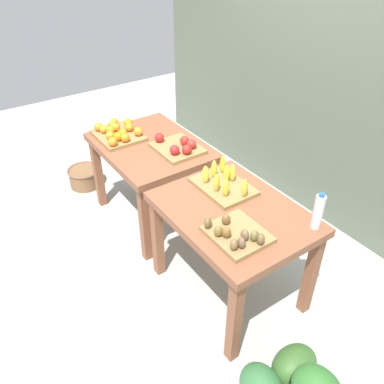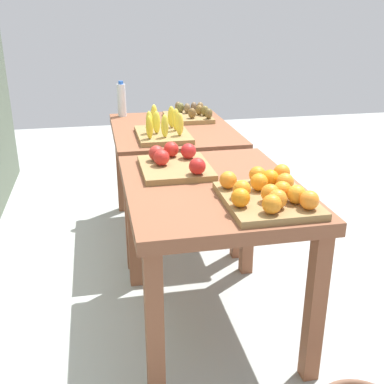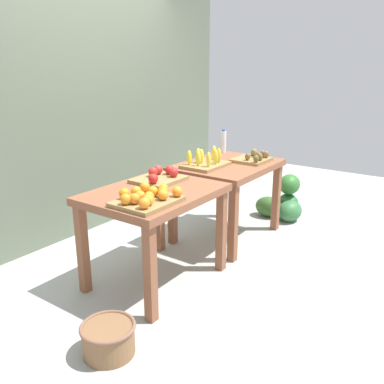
% 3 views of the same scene
% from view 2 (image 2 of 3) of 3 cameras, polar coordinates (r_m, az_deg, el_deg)
% --- Properties ---
extents(ground_plane, '(8.00, 8.00, 0.00)m').
position_cam_2_polar(ground_plane, '(3.03, -0.38, -9.15)').
color(ground_plane, '#A6ACA8').
extents(display_table_left, '(1.04, 0.80, 0.77)m').
position_cam_2_polar(display_table_left, '(2.25, 2.37, -1.74)').
color(display_table_left, brown).
rests_on(display_table_left, ground_plane).
extents(display_table_right, '(1.04, 0.80, 0.77)m').
position_cam_2_polar(display_table_right, '(3.28, -2.33, 5.81)').
color(display_table_right, brown).
rests_on(display_table_right, ground_plane).
extents(orange_bin, '(0.45, 0.37, 0.11)m').
position_cam_2_polar(orange_bin, '(1.99, 9.14, -0.14)').
color(orange_bin, olive).
rests_on(orange_bin, display_table_left).
extents(apple_bin, '(0.41, 0.34, 0.11)m').
position_cam_2_polar(apple_bin, '(2.38, -2.05, 3.51)').
color(apple_bin, olive).
rests_on(apple_bin, display_table_left).
extents(banana_crate, '(0.44, 0.32, 0.17)m').
position_cam_2_polar(banana_crate, '(3.00, -3.52, 7.44)').
color(banana_crate, olive).
rests_on(banana_crate, display_table_right).
extents(kiwi_bin, '(0.37, 0.32, 0.10)m').
position_cam_2_polar(kiwi_bin, '(3.49, -0.26, 9.27)').
color(kiwi_bin, olive).
rests_on(kiwi_bin, display_table_right).
extents(water_bottle, '(0.06, 0.06, 0.26)m').
position_cam_2_polar(water_bottle, '(3.61, -8.44, 10.89)').
color(water_bottle, silver).
rests_on(water_bottle, display_table_right).
extents(watermelon_pile, '(0.61, 0.58, 0.47)m').
position_cam_2_polar(watermelon_pile, '(4.31, -0.91, 2.96)').
color(watermelon_pile, '#266632').
rests_on(watermelon_pile, ground_plane).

